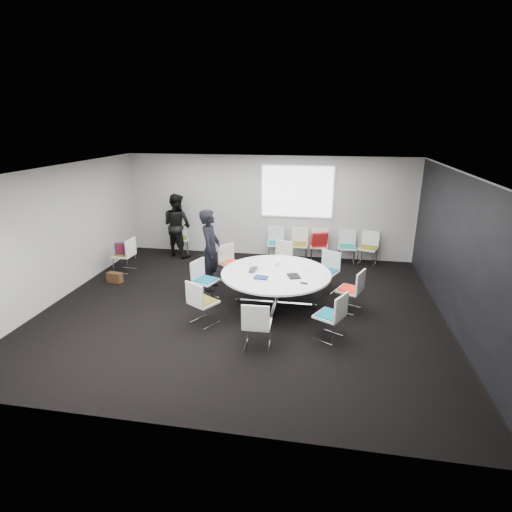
% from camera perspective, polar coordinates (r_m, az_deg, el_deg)
% --- Properties ---
extents(room_shell, '(8.08, 7.08, 2.88)m').
position_cam_1_polar(room_shell, '(7.83, -1.26, 1.89)').
color(room_shell, black).
rests_on(room_shell, ground).
extents(conference_table, '(2.25, 2.25, 0.73)m').
position_cam_1_polar(conference_table, '(8.24, 2.84, -3.57)').
color(conference_table, silver).
rests_on(conference_table, ground).
extents(projection_screen, '(1.90, 0.03, 1.35)m').
position_cam_1_polar(projection_screen, '(10.99, 5.88, 9.12)').
color(projection_screen, white).
rests_on(projection_screen, room_shell).
extents(chair_ring_a, '(0.60, 0.60, 0.88)m').
position_cam_1_polar(chair_ring_a, '(8.34, 13.22, -5.81)').
color(chair_ring_a, silver).
rests_on(chair_ring_a, ground).
extents(chair_ring_b, '(0.61, 0.60, 0.88)m').
position_cam_1_polar(chair_ring_b, '(9.21, 10.04, -3.20)').
color(chair_ring_b, silver).
rests_on(chair_ring_b, ground).
extents(chair_ring_c, '(0.58, 0.58, 0.88)m').
position_cam_1_polar(chair_ring_c, '(9.84, 3.51, -1.47)').
color(chair_ring_c, silver).
rests_on(chair_ring_c, ground).
extents(chair_ring_d, '(0.64, 0.64, 0.88)m').
position_cam_1_polar(chair_ring_d, '(9.58, -3.55, -2.05)').
color(chair_ring_d, silver).
rests_on(chair_ring_d, ground).
extents(chair_ring_e, '(0.58, 0.59, 0.88)m').
position_cam_1_polar(chair_ring_e, '(8.64, -7.20, -4.56)').
color(chair_ring_e, silver).
rests_on(chair_ring_e, ground).
extents(chair_ring_f, '(0.63, 0.62, 0.88)m').
position_cam_1_polar(chair_ring_f, '(7.67, -7.54, -7.69)').
color(chair_ring_f, silver).
rests_on(chair_ring_f, ground).
extents(chair_ring_g, '(0.47, 0.46, 0.88)m').
position_cam_1_polar(chair_ring_g, '(6.85, 0.14, -10.96)').
color(chair_ring_g, silver).
rests_on(chair_ring_g, ground).
extents(chair_ring_h, '(0.61, 0.62, 0.88)m').
position_cam_1_polar(chair_ring_h, '(7.24, 10.46, -9.58)').
color(chair_ring_h, silver).
rests_on(chair_ring_h, ground).
extents(chair_back_a, '(0.52, 0.51, 0.88)m').
position_cam_1_polar(chair_back_a, '(11.12, 2.88, 0.95)').
color(chair_back_a, silver).
rests_on(chair_back_a, ground).
extents(chair_back_b, '(0.46, 0.45, 0.88)m').
position_cam_1_polar(chair_back_b, '(11.07, 6.15, 0.78)').
color(chair_back_b, silver).
rests_on(chair_back_b, ground).
extents(chair_back_c, '(0.46, 0.45, 0.88)m').
position_cam_1_polar(chair_back_c, '(11.05, 8.96, 0.63)').
color(chair_back_c, silver).
rests_on(chair_back_c, ground).
extents(chair_back_d, '(0.46, 0.45, 0.88)m').
position_cam_1_polar(chair_back_d, '(11.07, 12.80, 0.41)').
color(chair_back_d, silver).
rests_on(chair_back_d, ground).
extents(chair_back_e, '(0.58, 0.57, 0.88)m').
position_cam_1_polar(chair_back_e, '(11.12, 15.64, 0.26)').
color(chair_back_e, silver).
rests_on(chair_back_e, ground).
extents(chair_spare_left, '(0.48, 0.49, 0.88)m').
position_cam_1_polar(chair_spare_left, '(10.70, -18.16, -0.72)').
color(chair_spare_left, silver).
rests_on(chair_spare_left, ground).
extents(chair_person_back, '(0.59, 0.59, 0.88)m').
position_cam_1_polar(chair_person_back, '(11.76, -10.75, 1.63)').
color(chair_person_back, silver).
rests_on(chair_person_back, ground).
extents(person_main, '(0.48, 0.70, 1.85)m').
position_cam_1_polar(person_main, '(9.01, -6.54, 0.87)').
color(person_main, black).
rests_on(person_main, ground).
extents(person_back, '(1.07, 0.97, 1.78)m').
position_cam_1_polar(person_back, '(11.45, -11.19, 4.34)').
color(person_back, black).
rests_on(person_back, ground).
extents(laptop, '(0.26, 0.37, 0.03)m').
position_cam_1_polar(laptop, '(8.26, -0.12, -2.01)').
color(laptop, '#333338').
rests_on(laptop, conference_table).
extents(laptop_lid, '(0.12, 0.29, 0.22)m').
position_cam_1_polar(laptop_lid, '(8.21, -1.28, -1.27)').
color(laptop_lid, silver).
rests_on(laptop_lid, conference_table).
extents(notebook_black, '(0.31, 0.36, 0.02)m').
position_cam_1_polar(notebook_black, '(7.99, 5.42, -2.87)').
color(notebook_black, black).
rests_on(notebook_black, conference_table).
extents(tablet_folio, '(0.27, 0.22, 0.03)m').
position_cam_1_polar(tablet_folio, '(7.87, 0.71, -3.08)').
color(tablet_folio, navy).
rests_on(tablet_folio, conference_table).
extents(papers_right, '(0.32, 0.24, 0.00)m').
position_cam_1_polar(papers_right, '(8.43, 7.22, -1.82)').
color(papers_right, silver).
rests_on(papers_right, conference_table).
extents(papers_front, '(0.31, 0.22, 0.00)m').
position_cam_1_polar(papers_front, '(8.12, 7.45, -2.64)').
color(papers_front, white).
rests_on(papers_front, conference_table).
extents(cup, '(0.08, 0.08, 0.09)m').
position_cam_1_polar(cup, '(8.53, 3.01, -1.12)').
color(cup, white).
rests_on(cup, conference_table).
extents(phone, '(0.15, 0.11, 0.01)m').
position_cam_1_polar(phone, '(7.67, 6.87, -3.89)').
color(phone, black).
rests_on(phone, conference_table).
extents(maroon_bag, '(0.42, 0.26, 0.28)m').
position_cam_1_polar(maroon_bag, '(10.61, -18.42, 1.05)').
color(maroon_bag, '#4D1429').
rests_on(maroon_bag, chair_spare_left).
extents(brown_bag, '(0.38, 0.21, 0.24)m').
position_cam_1_polar(brown_bag, '(10.13, -19.53, -2.90)').
color(brown_bag, '#402814').
rests_on(brown_bag, ground).
extents(red_jacket, '(0.47, 0.32, 0.36)m').
position_cam_1_polar(red_jacket, '(10.71, 9.04, 2.41)').
color(red_jacket, '#A01314').
rests_on(red_jacket, chair_back_c).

